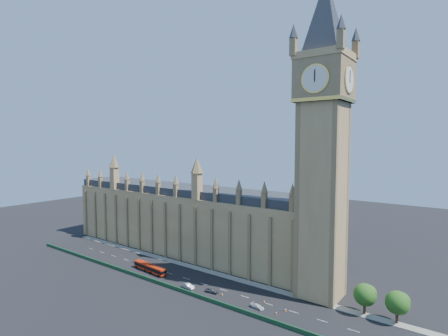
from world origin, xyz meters
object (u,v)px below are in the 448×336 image
Objects in this scene: red_bus at (150,268)px; car_grey at (212,290)px; car_silver at (188,286)px; car_white at (258,306)px.

red_bus is 3.83× the size of car_grey.
red_bus is 20.83m from car_silver.
car_white is at bearing -82.99° from car_silver.
car_grey is 8.43m from car_silver.
car_white is at bearing -98.80° from car_grey.
car_silver reaches higher than car_white.
red_bus is 45.61m from car_white.
car_white is (16.71, -0.51, -0.12)m from car_grey.
red_bus reaches higher than car_white.
car_white is (45.60, -1.01, -0.82)m from red_bus.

